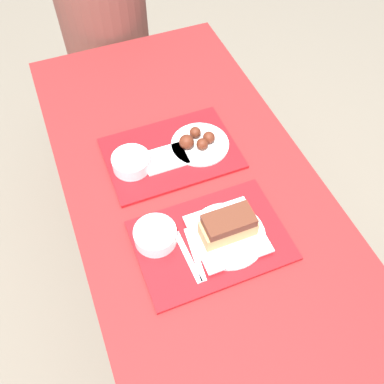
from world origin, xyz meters
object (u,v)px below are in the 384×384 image
object	(u,v)px
bowl_coleslaw_near	(155,235)
wings_plate_far	(198,142)
bowl_coleslaw_far	(131,162)
person_seated_across	(104,20)
brisket_sandwich_plate	(228,230)
tray_far	(171,153)
tray_near	(211,240)

from	to	relation	value
bowl_coleslaw_near	wings_plate_far	xyz separation A→B (m)	(0.25, 0.29, -0.01)
bowl_coleslaw_far	person_seated_across	world-z (taller)	person_seated_across
bowl_coleslaw_far	person_seated_across	xyz separation A→B (m)	(0.14, 0.90, -0.06)
brisket_sandwich_plate	wings_plate_far	size ratio (longest dim) A/B	1.14
bowl_coleslaw_near	person_seated_across	world-z (taller)	person_seated_across
tray_far	person_seated_across	size ratio (longest dim) A/B	0.59
person_seated_across	tray_near	bearing A→B (deg)	-90.17
bowl_coleslaw_near	person_seated_across	distance (m)	1.19
tray_far	bowl_coleslaw_far	distance (m)	0.14
person_seated_across	bowl_coleslaw_far	bearing A→B (deg)	-98.62
bowl_coleslaw_near	bowl_coleslaw_far	distance (m)	0.28
person_seated_across	brisket_sandwich_plate	bearing A→B (deg)	-88.00
tray_near	tray_far	size ratio (longest dim) A/B	1.00
bowl_coleslaw_near	person_seated_across	xyz separation A→B (m)	(0.15, 1.18, -0.06)
bowl_coleslaw_near	tray_near	bearing A→B (deg)	-21.55
tray_near	wings_plate_far	size ratio (longest dim) A/B	2.22
bowl_coleslaw_near	brisket_sandwich_plate	size ratio (longest dim) A/B	0.55
brisket_sandwich_plate	bowl_coleslaw_far	xyz separation A→B (m)	(-0.18, 0.35, -0.01)
bowl_coleslaw_far	person_seated_across	size ratio (longest dim) A/B	0.17
bowl_coleslaw_far	wings_plate_far	world-z (taller)	wings_plate_far
tray_near	brisket_sandwich_plate	distance (m)	0.06
tray_near	bowl_coleslaw_near	world-z (taller)	bowl_coleslaw_near
brisket_sandwich_plate	wings_plate_far	xyz separation A→B (m)	(0.05, 0.35, -0.02)
tray_near	tray_far	xyz separation A→B (m)	(0.01, 0.35, 0.00)
bowl_coleslaw_near	wings_plate_far	size ratio (longest dim) A/B	0.63
bowl_coleslaw_near	wings_plate_far	distance (m)	0.38
brisket_sandwich_plate	wings_plate_far	world-z (taller)	brisket_sandwich_plate
bowl_coleslaw_near	brisket_sandwich_plate	bearing A→B (deg)	-18.41
brisket_sandwich_plate	bowl_coleslaw_far	distance (m)	0.39
bowl_coleslaw_near	person_seated_across	bearing A→B (deg)	82.73
wings_plate_far	bowl_coleslaw_near	bearing A→B (deg)	-130.49
bowl_coleslaw_near	bowl_coleslaw_far	world-z (taller)	same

